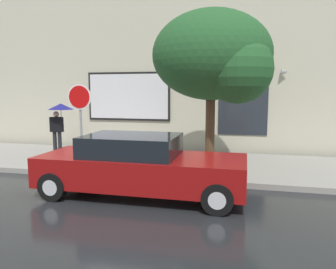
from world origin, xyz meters
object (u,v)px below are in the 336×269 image
object	(u,v)px
parked_car	(140,166)
street_tree	(217,58)
stop_sign	(80,109)
pedestrian_with_umbrella	(59,114)
fire_hydrant	(143,154)

from	to	relation	value
parked_car	street_tree	xyz separation A→B (m)	(1.54, 2.11, 2.61)
street_tree	stop_sign	world-z (taller)	street_tree
pedestrian_with_umbrella	stop_sign	world-z (taller)	stop_sign
fire_hydrant	stop_sign	world-z (taller)	stop_sign
stop_sign	street_tree	bearing A→B (deg)	4.79
pedestrian_with_umbrella	street_tree	xyz separation A→B (m)	(5.83, -1.54, 1.73)
fire_hydrant	stop_sign	bearing A→B (deg)	-168.92
parked_car	stop_sign	bearing A→B (deg)	143.97
fire_hydrant	pedestrian_with_umbrella	xyz separation A→B (m)	(-3.69, 1.51, 1.04)
pedestrian_with_umbrella	street_tree	size ratio (longest dim) A/B	0.41
stop_sign	pedestrian_with_umbrella	bearing A→B (deg)	134.81
parked_car	fire_hydrant	xyz separation A→B (m)	(-0.60, 2.13, -0.16)
pedestrian_with_umbrella	parked_car	bearing A→B (deg)	-40.30
parked_car	stop_sign	world-z (taller)	stop_sign
pedestrian_with_umbrella	stop_sign	xyz separation A→B (m)	(1.86, -1.87, 0.32)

